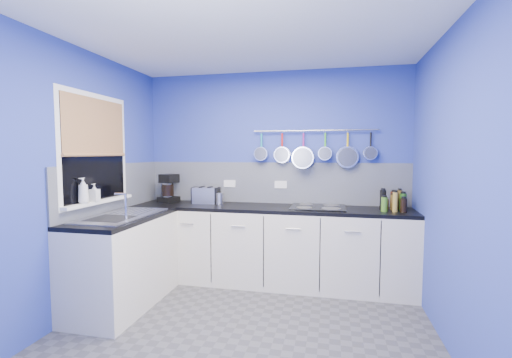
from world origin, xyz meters
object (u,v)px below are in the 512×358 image
at_px(canister, 219,199).
at_px(hob, 318,207).
at_px(soap_bottle_b, 94,192).
at_px(paper_towel, 167,191).
at_px(toaster, 206,195).
at_px(coffee_maker, 168,188).
at_px(soap_bottle_a, 83,191).

bearing_deg(canister, hob, 0.21).
distance_m(soap_bottle_b, paper_towel, 1.13).
relative_size(paper_towel, toaster, 0.88).
height_order(soap_bottle_b, toaster, soap_bottle_b).
height_order(soap_bottle_b, coffee_maker, coffee_maker).
distance_m(paper_towel, hob, 1.89).
bearing_deg(paper_towel, toaster, -1.67).
distance_m(coffee_maker, hob, 1.87).
height_order(canister, hob, canister).
bearing_deg(soap_bottle_a, paper_towel, 80.63).
height_order(coffee_maker, toaster, coffee_maker).
height_order(soap_bottle_a, canister, soap_bottle_a).
distance_m(soap_bottle_b, toaster, 1.32).
xyz_separation_m(soap_bottle_a, hob, (2.09, 1.19, -0.26)).
bearing_deg(paper_towel, soap_bottle_a, -99.37).
bearing_deg(toaster, paper_towel, 173.71).
height_order(paper_towel, toaster, paper_towel).
bearing_deg(hob, coffee_maker, 178.42).
relative_size(paper_towel, hob, 0.44).
distance_m(soap_bottle_a, coffee_maker, 1.27).
distance_m(paper_towel, coffee_maker, 0.05).
relative_size(soap_bottle_a, soap_bottle_b, 1.39).
bearing_deg(toaster, canister, -19.14).
xyz_separation_m(soap_bottle_a, toaster, (0.73, 1.24, -0.17)).
xyz_separation_m(canister, hob, (1.17, 0.00, -0.06)).
bearing_deg(hob, toaster, 178.12).
bearing_deg(canister, toaster, 165.48).
bearing_deg(soap_bottle_a, canister, 52.36).
distance_m(coffee_maker, toaster, 0.51).
bearing_deg(coffee_maker, soap_bottle_b, -84.89).
bearing_deg(canister, coffee_maker, 175.39).
bearing_deg(paper_towel, coffee_maker, -20.88).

